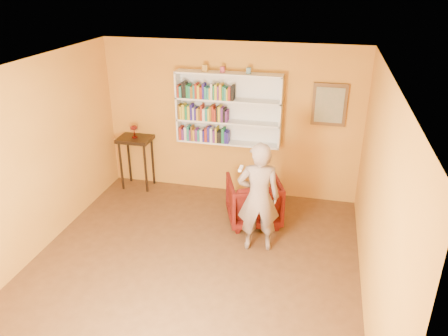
{
  "coord_description": "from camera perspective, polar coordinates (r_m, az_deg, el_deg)",
  "views": [
    {
      "loc": [
        1.55,
        -4.6,
        3.72
      ],
      "look_at": [
        0.3,
        0.75,
        1.24
      ],
      "focal_mm": 35.0,
      "sensor_mm": 36.0,
      "label": 1
    }
  ],
  "objects": [
    {
      "name": "ornament_right",
      "position": [
        7.2,
        3.25,
        12.58
      ],
      "size": [
        0.07,
        0.07,
        0.1
      ],
      "primitive_type": "cube",
      "color": "slate",
      "rests_on": "bookshelf"
    },
    {
      "name": "books_row_upper",
      "position": [
        7.4,
        -2.43,
        9.94
      ],
      "size": [
        0.97,
        0.19,
        0.27
      ],
      "color": "maroon",
      "rests_on": "bookshelf"
    },
    {
      "name": "ornament_centre",
      "position": [
        7.29,
        -0.17,
        12.75
      ],
      "size": [
        0.07,
        0.07,
        0.09
      ],
      "primitive_type": "cube",
      "color": "#99334A",
      "rests_on": "bookshelf"
    },
    {
      "name": "books_row_middle",
      "position": [
        7.51,
        -2.67,
        7.18
      ],
      "size": [
        0.86,
        0.19,
        0.27
      ],
      "color": "brown",
      "rests_on": "bookshelf"
    },
    {
      "name": "ornament_left",
      "position": [
        7.36,
        -2.46,
        12.91
      ],
      "size": [
        0.08,
        0.08,
        0.11
      ],
      "primitive_type": "cube",
      "color": "#AE8231",
      "rests_on": "bookshelf"
    },
    {
      "name": "console_table",
      "position": [
        8.13,
        -11.47,
        2.81
      ],
      "size": [
        0.6,
        0.46,
        0.98
      ],
      "color": "black",
      "rests_on": "ground"
    },
    {
      "name": "books_row_lower",
      "position": [
        7.63,
        -2.5,
        4.41
      ],
      "size": [
        0.88,
        0.19,
        0.27
      ],
      "color": "maroon",
      "rests_on": "bookshelf"
    },
    {
      "name": "game_remote",
      "position": [
        5.72,
        2.21,
        -0.06
      ],
      "size": [
        0.04,
        0.15,
        0.04
      ],
      "primitive_type": "cube",
      "color": "white",
      "rests_on": "person"
    },
    {
      "name": "armchair",
      "position": [
        7.01,
        3.92,
        -4.25
      ],
      "size": [
        1.04,
        1.05,
        0.75
      ],
      "primitive_type": "imported",
      "rotation": [
        0.0,
        0.0,
        3.49
      ],
      "color": "#410404",
      "rests_on": "ground"
    },
    {
      "name": "bookshelf",
      "position": [
        7.49,
        0.68,
        7.8
      ],
      "size": [
        1.8,
        0.29,
        1.23
      ],
      "color": "white",
      "rests_on": "room_shell"
    },
    {
      "name": "room_shell",
      "position": [
        5.56,
        -4.79,
        -4.94
      ],
      "size": [
        5.3,
        5.8,
        2.88
      ],
      "color": "#4B2F18",
      "rests_on": "ground"
    },
    {
      "name": "ruby_lustre",
      "position": [
        8.01,
        -11.67,
        5.04
      ],
      "size": [
        0.14,
        0.14,
        0.23
      ],
      "color": "maroon",
      "rests_on": "console_table"
    },
    {
      "name": "person",
      "position": [
        6.15,
        4.53,
        -3.89
      ],
      "size": [
        0.67,
        0.5,
        1.65
      ],
      "primitive_type": "imported",
      "rotation": [
        0.0,
        0.0,
        3.34
      ],
      "color": "#786558",
      "rests_on": "ground"
    },
    {
      "name": "framed_painting",
      "position": [
        7.33,
        13.6,
        8.02
      ],
      "size": [
        0.55,
        0.05,
        0.7
      ],
      "color": "#523417",
      "rests_on": "room_shell"
    }
  ]
}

